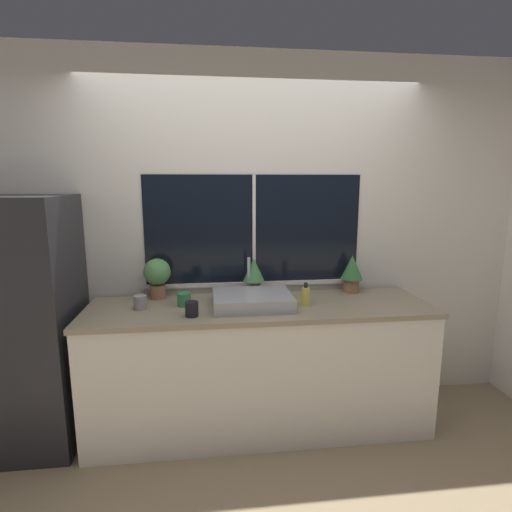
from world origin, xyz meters
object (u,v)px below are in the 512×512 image
object	(u,v)px
potted_plant_right	(352,271)
mug_black	(192,309)
sink	(252,300)
potted_plant_center	(254,273)
refrigerator	(27,324)
mug_green	(184,299)
potted_plant_left	(157,275)
soap_bottle	(306,296)
mug_grey	(140,302)

from	to	relation	value
potted_plant_right	mug_black	xyz separation A→B (m)	(-1.22, -0.43, -0.12)
sink	potted_plant_right	world-z (taller)	sink
potted_plant_center	mug_black	size ratio (longest dim) A/B	3.00
refrigerator	sink	distance (m)	1.51
sink	potted_plant_center	distance (m)	0.30
mug_green	potted_plant_right	bearing A→B (deg)	9.21
potted_plant_left	soap_bottle	world-z (taller)	potted_plant_left
refrigerator	potted_plant_center	xyz separation A→B (m)	(1.54, 0.23, 0.25)
potted_plant_left	potted_plant_right	bearing A→B (deg)	0.00
potted_plant_center	mug_grey	bearing A→B (deg)	-163.41
refrigerator	potted_plant_left	size ratio (longest dim) A/B	5.64
potted_plant_left	potted_plant_center	xyz separation A→B (m)	(0.71, 0.00, -0.01)
potted_plant_center	potted_plant_right	bearing A→B (deg)	0.00
potted_plant_right	mug_green	xyz separation A→B (m)	(-1.28, -0.21, -0.12)
potted_plant_center	mug_green	world-z (taller)	potted_plant_center
refrigerator	sink	xyz separation A→B (m)	(1.50, -0.04, 0.12)
potted_plant_center	soap_bottle	world-z (taller)	potted_plant_center
potted_plant_left	potted_plant_center	world-z (taller)	potted_plant_left
sink	potted_plant_center	bearing A→B (deg)	81.44
potted_plant_right	mug_grey	bearing A→B (deg)	-171.34
potted_plant_left	mug_green	world-z (taller)	potted_plant_left
sink	mug_black	bearing A→B (deg)	-158.19
mug_green	potted_plant_left	bearing A→B (deg)	134.24
potted_plant_right	mug_black	bearing A→B (deg)	-160.32
refrigerator	mug_black	bearing A→B (deg)	-10.51
mug_black	mug_green	distance (m)	0.24
soap_bottle	mug_green	distance (m)	0.84
mug_green	potted_plant_center	bearing A→B (deg)	22.09
refrigerator	mug_black	size ratio (longest dim) A/B	17.52
soap_bottle	potted_plant_right	bearing A→B (deg)	33.80
potted_plant_center	mug_green	bearing A→B (deg)	-157.91
refrigerator	potted_plant_right	size ratio (longest dim) A/B	5.79
potted_plant_right	mug_green	bearing A→B (deg)	-170.79
potted_plant_right	potted_plant_left	bearing A→B (deg)	-180.00
potted_plant_left	sink	bearing A→B (deg)	-22.05
potted_plant_left	mug_grey	xyz separation A→B (m)	(-0.09, -0.24, -0.13)
mug_green	sink	bearing A→B (deg)	-7.84
potted_plant_left	mug_green	bearing A→B (deg)	-45.76
potted_plant_right	soap_bottle	size ratio (longest dim) A/B	1.80
potted_plant_right	refrigerator	bearing A→B (deg)	-174.26
refrigerator	mug_black	xyz separation A→B (m)	(1.09, -0.20, 0.12)
sink	soap_bottle	bearing A→B (deg)	-3.31
potted_plant_right	mug_grey	distance (m)	1.59
potted_plant_center	mug_black	bearing A→B (deg)	-135.91
refrigerator	potted_plant_center	distance (m)	1.58
sink	mug_black	world-z (taller)	sink
soap_bottle	refrigerator	bearing A→B (deg)	178.14
potted_plant_left	mug_green	xyz separation A→B (m)	(0.20, -0.21, -0.13)
sink	potted_plant_left	bearing A→B (deg)	157.95
mug_grey	potted_plant_center	bearing A→B (deg)	16.59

